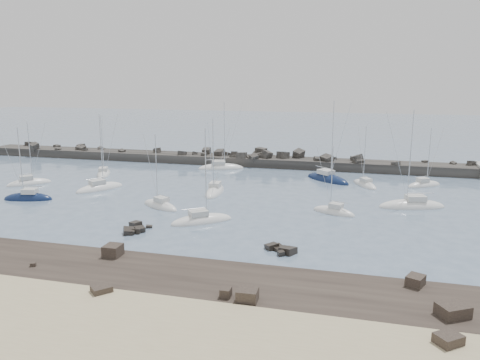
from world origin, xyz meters
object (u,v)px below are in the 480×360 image
object	(u,v)px
sailboat_10	(365,185)
sailboat_11	(412,206)
sailboat_3	(100,189)
sailboat_6	(215,192)
sailboat_4	(221,168)
sailboat_5	(160,206)
sailboat_12	(424,185)
sailboat_7	(202,221)
sailboat_9	(334,212)
sailboat_2	(28,199)
sailboat_1	(104,174)
sailboat_8	(327,180)
sailboat_0	(29,184)

from	to	relation	value
sailboat_10	sailboat_11	world-z (taller)	sailboat_11
sailboat_3	sailboat_6	distance (m)	19.60
sailboat_4	sailboat_11	world-z (taller)	sailboat_11
sailboat_4	sailboat_11	size ratio (longest dim) A/B	0.97
sailboat_5	sailboat_12	bearing A→B (deg)	31.98
sailboat_5	sailboat_6	distance (m)	11.28
sailboat_6	sailboat_7	distance (m)	15.72
sailboat_9	sailboat_7	bearing A→B (deg)	-152.40
sailboat_2	sailboat_1	bearing A→B (deg)	86.68
sailboat_8	sailboat_9	distance (m)	21.38
sailboat_0	sailboat_12	size ratio (longest dim) A/B	1.09
sailboat_3	sailboat_4	xyz separation A→B (m)	(14.30, 22.65, -0.01)
sailboat_1	sailboat_2	world-z (taller)	sailboat_1
sailboat_9	sailboat_5	bearing A→B (deg)	-172.45
sailboat_3	sailboat_6	size ratio (longest dim) A/B	1.03
sailboat_8	sailboat_5	bearing A→B (deg)	-131.99
sailboat_1	sailboat_4	bearing A→B (deg)	29.65
sailboat_5	sailboat_6	size ratio (longest dim) A/B	0.87
sailboat_2	sailboat_8	bearing A→B (deg)	30.61
sailboat_2	sailboat_9	world-z (taller)	sailboat_2
sailboat_0	sailboat_2	distance (m)	11.44
sailboat_1	sailboat_7	world-z (taller)	sailboat_7
sailboat_2	sailboat_10	xyz separation A→B (m)	(50.10, 23.09, -0.02)
sailboat_6	sailboat_2	bearing A→B (deg)	-156.81
sailboat_4	sailboat_9	distance (m)	36.52
sailboat_5	sailboat_7	world-z (taller)	sailboat_7
sailboat_0	sailboat_12	bearing A→B (deg)	13.67
sailboat_2	sailboat_4	world-z (taller)	sailboat_4
sailboat_2	sailboat_7	world-z (taller)	sailboat_7
sailboat_3	sailboat_4	world-z (taller)	sailboat_4
sailboat_5	sailboat_8	world-z (taller)	sailboat_8
sailboat_1	sailboat_6	bearing A→B (deg)	-18.72
sailboat_0	sailboat_4	size ratio (longest dim) A/B	0.81
sailboat_1	sailboat_12	world-z (taller)	sailboat_1
sailboat_1	sailboat_10	xyz separation A→B (m)	(48.95, 3.16, 0.00)
sailboat_2	sailboat_9	bearing A→B (deg)	5.59
sailboat_3	sailboat_1	bearing A→B (deg)	117.91
sailboat_2	sailboat_3	world-z (taller)	sailboat_3
sailboat_3	sailboat_2	bearing A→B (deg)	-128.80
sailboat_4	sailboat_7	world-z (taller)	sailboat_4
sailboat_2	sailboat_8	size ratio (longest dim) A/B	0.78
sailboat_10	sailboat_7	bearing A→B (deg)	-126.98
sailboat_0	sailboat_7	world-z (taller)	sailboat_7
sailboat_5	sailboat_10	distance (m)	36.02
sailboat_1	sailboat_7	size ratio (longest dim) A/B	0.93
sailboat_0	sailboat_8	xyz separation A→B (m)	(50.55, 16.72, 0.01)
sailboat_4	sailboat_9	xyz separation A→B (m)	(24.66, -26.93, 0.00)
sailboat_0	sailboat_3	distance (m)	14.11
sailboat_2	sailboat_3	xyz separation A→B (m)	(7.06, 8.78, -0.01)
sailboat_1	sailboat_2	xyz separation A→B (m)	(-1.16, -19.93, 0.03)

